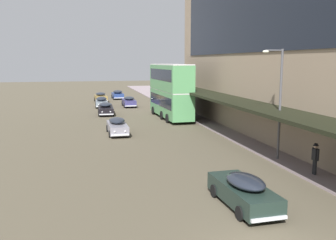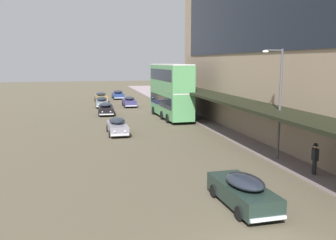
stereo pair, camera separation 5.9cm
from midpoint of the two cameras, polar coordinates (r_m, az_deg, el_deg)
transit_bus_kerbside_front at (r=44.34m, az=0.41°, el=4.69°), size 3.00×10.90×6.41m
sedan_oncoming_front at (r=48.29m, az=-9.41°, el=1.72°), size 2.07×4.98×1.54m
sedan_lead_mid at (r=35.18m, az=-7.70°, el=-0.91°), size 1.81×4.84×1.53m
sedan_trailing_near at (r=68.50m, az=-7.61°, el=3.88°), size 2.00×4.78×1.60m
sedan_oncoming_rear at (r=56.39m, az=-5.91°, el=2.83°), size 1.88×4.86×1.55m
sedan_trailing_mid at (r=63.88m, az=-10.13°, el=3.46°), size 2.13×4.38×1.58m
sedan_second_near at (r=18.02m, az=11.43°, el=-10.51°), size 1.98×4.94×1.56m
sedan_second_mid at (r=56.38m, az=-10.02°, el=2.72°), size 1.95×4.67×1.54m
pedestrian_at_kerb at (r=23.55m, az=21.54°, el=-5.31°), size 0.33×0.62×1.86m
street_lamp at (r=25.92m, az=16.49°, el=3.46°), size 1.50×0.28×7.37m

